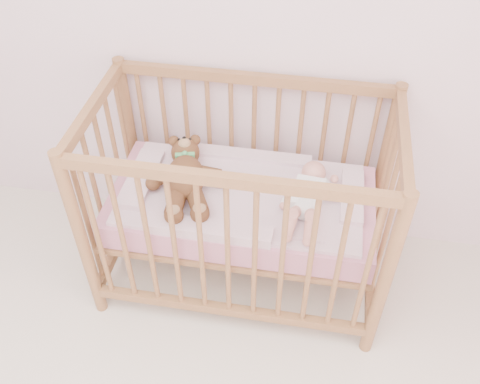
# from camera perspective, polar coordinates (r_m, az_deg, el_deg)

# --- Properties ---
(crib) EXTENTS (1.36, 0.76, 1.00)m
(crib) POSITION_cam_1_polar(r_m,az_deg,el_deg) (2.50, 0.20, -1.22)
(crib) COLOR #976B40
(crib) RESTS_ON floor
(mattress) EXTENTS (1.22, 0.62, 0.13)m
(mattress) POSITION_cam_1_polar(r_m,az_deg,el_deg) (2.52, 0.20, -1.46)
(mattress) COLOR pink
(mattress) RESTS_ON crib
(blanket) EXTENTS (1.10, 0.58, 0.06)m
(blanket) POSITION_cam_1_polar(r_m,az_deg,el_deg) (2.46, 0.20, -0.23)
(blanket) COLOR #E69EB7
(blanket) RESTS_ON mattress
(baby) EXTENTS (0.29, 0.53, 0.12)m
(baby) POSITION_cam_1_polar(r_m,az_deg,el_deg) (2.38, 7.29, -0.10)
(baby) COLOR white
(baby) RESTS_ON blanket
(teddy_bear) EXTENTS (0.51, 0.63, 0.15)m
(teddy_bear) POSITION_cam_1_polar(r_m,az_deg,el_deg) (2.44, -5.81, 1.61)
(teddy_bear) COLOR brown
(teddy_bear) RESTS_ON blanket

